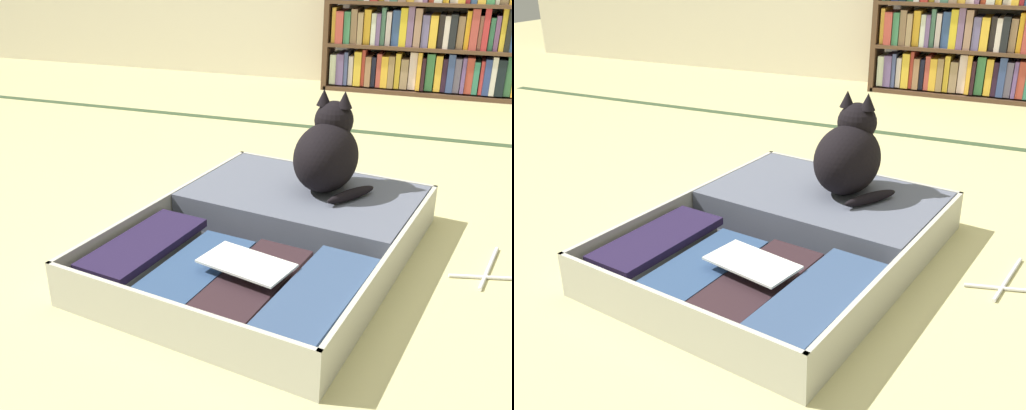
{
  "view_description": "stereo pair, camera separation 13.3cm",
  "coord_description": "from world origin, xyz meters",
  "views": [
    {
      "loc": [
        0.4,
        -1.35,
        0.81
      ],
      "look_at": [
        -0.08,
        0.02,
        0.17
      ],
      "focal_mm": 41.47,
      "sensor_mm": 36.0,
      "label": 1
    },
    {
      "loc": [
        0.52,
        -1.3,
        0.81
      ],
      "look_at": [
        -0.08,
        0.02,
        0.17
      ],
      "focal_mm": 41.47,
      "sensor_mm": 36.0,
      "label": 2
    }
  ],
  "objects": [
    {
      "name": "black_cat",
      "position": [
        0.04,
        0.32,
        0.23
      ],
      "size": [
        0.27,
        0.28,
        0.3
      ],
      "color": "black",
      "rests_on": "open_suitcase"
    },
    {
      "name": "tatami_border",
      "position": [
        0.0,
        1.35,
        0.0
      ],
      "size": [
        4.8,
        0.05,
        0.0
      ],
      "color": "#31452A",
      "rests_on": "ground_plane"
    },
    {
      "name": "open_suitcase",
      "position": [
        -0.04,
        0.1,
        0.05
      ],
      "size": [
        0.84,
        1.04,
        0.12
      ],
      "color": "#B6B4A7",
      "rests_on": "ground_plane"
    },
    {
      "name": "bookshelf",
      "position": [
        0.34,
        2.26,
        0.38
      ],
      "size": [
        1.52,
        0.23,
        0.78
      ],
      "color": "brown",
      "rests_on": "ground_plane"
    },
    {
      "name": "ground_plane",
      "position": [
        0.0,
        0.0,
        0.0
      ],
      "size": [
        10.0,
        10.0,
        0.0
      ],
      "primitive_type": "plane",
      "color": "tan"
    }
  ]
}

